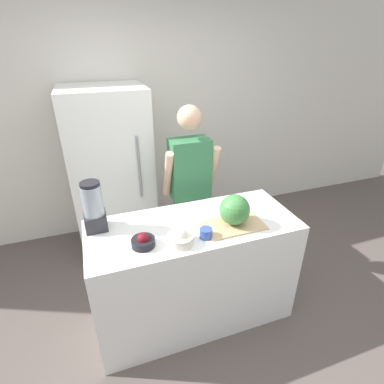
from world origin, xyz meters
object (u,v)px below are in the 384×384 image
refrigerator (112,173)px  bowl_cherries (143,241)px  person (190,190)px  bowl_small_blue (206,233)px  bowl_cream (180,238)px  watermelon (235,210)px  blender (94,207)px

refrigerator → bowl_cherries: 1.39m
person → bowl_small_blue: person is taller
refrigerator → bowl_small_blue: bearing=-71.3°
bowl_cream → watermelon: bearing=11.1°
bowl_cream → blender: 0.65m
watermelon → bowl_small_blue: 0.28m
bowl_cherries → bowl_cream: bowl_cream is taller
blender → bowl_small_blue: bearing=-27.3°
person → refrigerator: bearing=138.0°
bowl_cherries → bowl_small_blue: (0.42, -0.05, 0.00)m
watermelon → bowl_cream: 0.45m
refrigerator → bowl_small_blue: 1.52m
refrigerator → bowl_small_blue: (0.49, -1.44, 0.08)m
refrigerator → bowl_cream: refrigerator is taller
bowl_cherries → refrigerator: bearing=92.7°
refrigerator → watermelon: (0.74, -1.36, 0.17)m
person → bowl_cherries: bearing=-127.0°
refrigerator → person: refrigerator is taller
refrigerator → bowl_cream: 1.48m
person → bowl_cream: (-0.36, -0.85, 0.11)m
bowl_cherries → blender: bearing=131.7°
person → blender: size_ratio=4.47×
bowl_cream → blender: blender is taller
bowl_cherries → blender: (-0.28, 0.31, 0.14)m
person → bowl_cherries: (-0.60, -0.79, 0.10)m
bowl_small_blue → blender: bearing=152.7°
refrigerator → watermelon: 1.56m
person → watermelon: size_ratio=7.39×
watermelon → bowl_small_blue: bearing=-162.2°
refrigerator → bowl_small_blue: size_ratio=19.68×
bowl_cherries → bowl_cream: 0.25m
watermelon → bowl_cream: (-0.44, -0.09, -0.08)m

